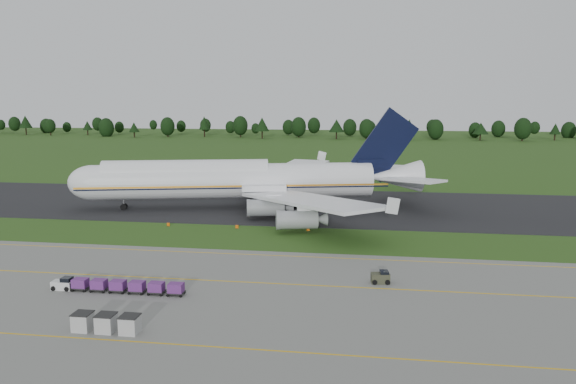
% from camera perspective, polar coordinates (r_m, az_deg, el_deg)
% --- Properties ---
extents(ground, '(600.00, 600.00, 0.00)m').
position_cam_1_polar(ground, '(90.86, -3.47, -4.63)').
color(ground, '#254615').
rests_on(ground, ground).
extents(apron, '(300.00, 52.00, 0.06)m').
position_cam_1_polar(apron, '(59.57, -10.25, -12.55)').
color(apron, slate).
rests_on(apron, ground).
extents(taxiway, '(300.00, 40.00, 0.08)m').
position_cam_1_polar(taxiway, '(117.75, -0.71, -1.29)').
color(taxiway, black).
rests_on(taxiway, ground).
extents(apron_markings, '(300.00, 30.20, 0.01)m').
position_cam_1_polar(apron_markings, '(65.79, -8.30, -10.28)').
color(apron_markings, gold).
rests_on(apron_markings, apron).
extents(tree_line, '(526.36, 20.54, 11.76)m').
position_cam_1_polar(tree_line, '(306.08, 5.48, 6.58)').
color(tree_line, black).
rests_on(tree_line, ground).
extents(aircraft, '(72.46, 68.65, 20.31)m').
position_cam_1_polar(aircraft, '(114.08, -4.79, 1.26)').
color(aircraft, white).
rests_on(aircraft, ground).
extents(baggage_train, '(15.98, 1.45, 1.39)m').
position_cam_1_polar(baggage_train, '(68.69, -17.11, -9.09)').
color(baggage_train, silver).
rests_on(baggage_train, apron).
extents(utility_cart, '(2.36, 1.61, 1.21)m').
position_cam_1_polar(utility_cart, '(69.70, 9.36, -8.64)').
color(utility_cart, '#363927').
rests_on(utility_cart, apron).
extents(uld_row, '(6.58, 1.78, 1.76)m').
position_cam_1_polar(uld_row, '(58.00, -17.99, -12.53)').
color(uld_row, '#ABABAB').
rests_on(uld_row, apron).
extents(edge_markers, '(25.15, 0.30, 0.60)m').
position_cam_1_polar(edge_markers, '(97.09, -5.21, -3.55)').
color(edge_markers, '#DC5706').
rests_on(edge_markers, ground).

